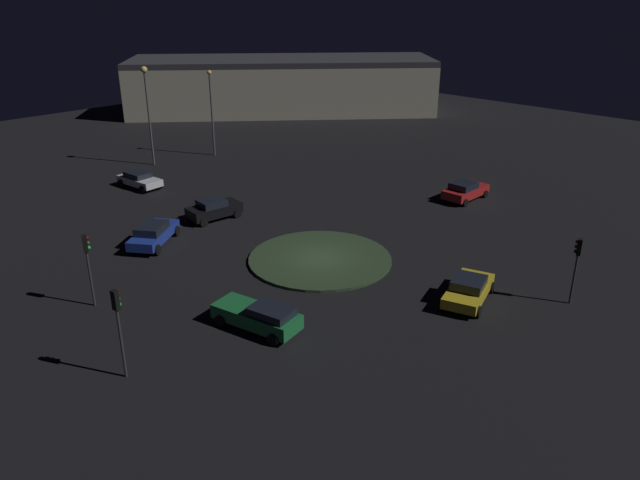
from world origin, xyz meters
The scene contains 14 objects.
ground_plane centered at (0.00, 0.00, 0.00)m, with size 115.00×115.00×0.00m, color black.
roundabout_island centered at (0.00, 0.00, 0.09)m, with size 8.96×8.96×0.17m, color #2D4228.
car_red centered at (0.07, 16.40, 0.76)m, with size 2.11×4.15×1.48m.
car_yellow centered at (9.49, 1.87, 0.71)m, with size 3.11×4.67×1.40m.
car_blue centered at (-9.59, -5.97, 0.78)m, with size 4.11×4.77×1.48m.
car_white centered at (-21.23, -0.22, 0.70)m, with size 4.26×2.33×1.32m.
car_green centered at (3.67, -8.04, 0.77)m, with size 4.84×2.71×1.47m.
car_black centered at (-10.63, -0.30, 0.78)m, with size 2.31×4.05×1.52m.
traffic_light_south centered at (-4.53, -12.68, 2.91)m, with size 0.36×0.39×4.09m.
traffic_light_south_near centered at (2.56, -14.78, 3.04)m, with size 0.33×0.38×4.28m.
traffic_light_east centered at (13.56, 5.53, 2.70)m, with size 0.39×0.36×3.78m.
streetlamp_west centered at (-26.54, 4.37, 6.26)m, with size 0.60×0.60×9.11m.
streetlamp_northwest centered at (-25.26, 10.52, 5.01)m, with size 0.44×0.44×8.32m.
store_building centered at (-37.10, 30.44, 3.47)m, with size 34.62×37.10×6.93m.
Camera 1 is at (24.65, -24.97, 16.15)m, focal length 34.58 mm.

